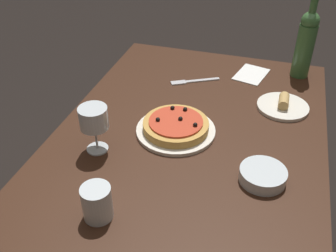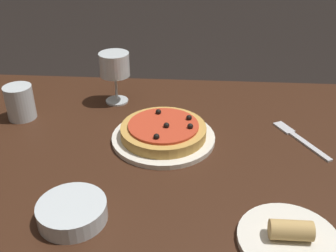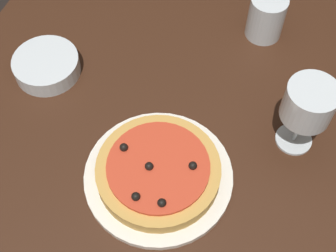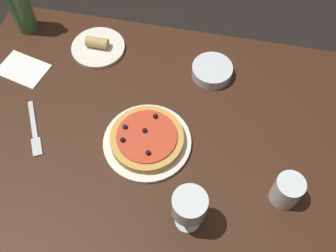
% 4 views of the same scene
% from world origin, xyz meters
% --- Properties ---
extents(dining_table, '(1.20, 0.82, 0.74)m').
position_xyz_m(dining_table, '(0.00, 0.00, 0.64)').
color(dining_table, '#381E11').
rests_on(dining_table, ground_plane).
extents(dinner_plate, '(0.25, 0.25, 0.01)m').
position_xyz_m(dinner_plate, '(-0.00, 0.04, 0.75)').
color(dinner_plate, white).
rests_on(dinner_plate, dining_table).
extents(pizza, '(0.21, 0.21, 0.04)m').
position_xyz_m(pizza, '(-0.00, 0.04, 0.77)').
color(pizza, gold).
rests_on(pizza, dinner_plate).
extents(wine_glass, '(0.08, 0.08, 0.15)m').
position_xyz_m(wine_glass, '(-0.15, 0.24, 0.85)').
color(wine_glass, silver).
rests_on(wine_glass, dining_table).
extents(wine_bottle, '(0.07, 0.07, 0.31)m').
position_xyz_m(wine_bottle, '(0.50, -0.31, 0.88)').
color(wine_bottle, '#3D6B38').
rests_on(wine_bottle, dining_table).
extents(water_cup, '(0.07, 0.07, 0.09)m').
position_xyz_m(water_cup, '(-0.38, 0.13, 0.79)').
color(water_cup, silver).
rests_on(water_cup, dining_table).
extents(side_bowl, '(0.13, 0.13, 0.03)m').
position_xyz_m(side_bowl, '(-0.14, -0.24, 0.76)').
color(side_bowl, silver).
rests_on(side_bowl, dining_table).
extents(fork, '(0.11, 0.18, 0.00)m').
position_xyz_m(fork, '(0.33, 0.07, 0.74)').
color(fork, silver).
rests_on(fork, dining_table).
extents(side_plate, '(0.17, 0.17, 0.05)m').
position_xyz_m(side_plate, '(0.24, -0.27, 0.75)').
color(side_plate, white).
rests_on(side_plate, dining_table).
extents(paper_napkin, '(0.17, 0.14, 0.00)m').
position_xyz_m(paper_napkin, '(0.45, -0.14, 0.74)').
color(paper_napkin, white).
rests_on(paper_napkin, dining_table).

